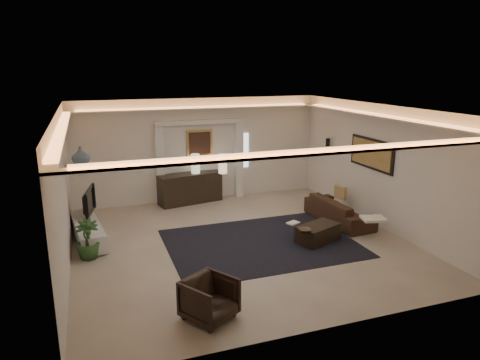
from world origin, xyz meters
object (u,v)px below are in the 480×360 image
object	(u,v)px
coffee_table	(318,233)
console	(190,189)
armchair	(209,299)
sofa	(339,210)

from	to	relation	value
coffee_table	console	bearing A→B (deg)	96.18
console	armchair	distance (m)	6.02
console	sofa	world-z (taller)	console
sofa	coffee_table	xyz separation A→B (m)	(-1.12, -0.97, -0.09)
sofa	armchair	size ratio (longest dim) A/B	2.80
console	sofa	bearing A→B (deg)	-53.42
armchair	coffee_table	bearing A→B (deg)	3.02
console	coffee_table	xyz separation A→B (m)	(1.98, -3.77, -0.20)
console	armchair	size ratio (longest dim) A/B	2.48
sofa	coffee_table	bearing A→B (deg)	127.04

